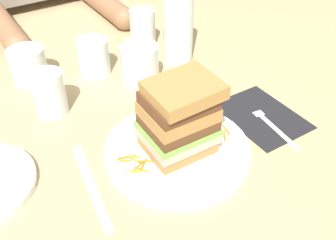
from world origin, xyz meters
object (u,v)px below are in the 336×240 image
at_px(juice_glass, 140,67).
at_px(empty_tumbler_0, 143,28).
at_px(sandwich, 179,118).
at_px(napkin_dark, 261,116).
at_px(main_plate, 177,150).
at_px(empty_tumbler_3, 49,93).
at_px(empty_tumbler_1, 93,57).
at_px(water_bottle, 178,12).
at_px(empty_tumbler_2, 28,65).
at_px(knife, 92,187).
at_px(fork, 268,121).

relative_size(juice_glass, empty_tumbler_0, 0.94).
xyz_separation_m(sandwich, empty_tumbler_0, (0.15, 0.38, -0.03)).
height_order(sandwich, napkin_dark, sandwich).
distance_m(main_plate, empty_tumbler_3, 0.27).
bearing_deg(juice_glass, empty_tumbler_1, 127.84).
bearing_deg(empty_tumbler_0, water_bottle, -75.04).
bearing_deg(empty_tumbler_2, knife, -92.87).
bearing_deg(empty_tumbler_0, knife, -129.62).
bearing_deg(knife, empty_tumbler_2, 87.13).
xyz_separation_m(fork, empty_tumbler_2, (-0.33, 0.40, 0.03)).
relative_size(main_plate, empty_tumbler_1, 3.12).
height_order(knife, empty_tumbler_0, empty_tumbler_0).
bearing_deg(fork, empty_tumbler_0, 95.55).
distance_m(fork, empty_tumbler_3, 0.42).
bearing_deg(empty_tumbler_3, empty_tumbler_1, 34.27).
height_order(main_plate, napkin_dark, main_plate).
relative_size(napkin_dark, juice_glass, 1.95).
bearing_deg(sandwich, empty_tumbler_2, 110.65).
bearing_deg(knife, napkin_dark, -1.59).
height_order(fork, water_bottle, water_bottle).
bearing_deg(empty_tumbler_2, empty_tumbler_3, -90.04).
relative_size(sandwich, water_bottle, 0.50).
bearing_deg(juice_glass, knife, -133.79).
relative_size(sandwich, knife, 0.67).
bearing_deg(empty_tumbler_1, empty_tumbler_0, 20.44).
bearing_deg(sandwich, napkin_dark, -0.64).
relative_size(juice_glass, empty_tumbler_2, 1.09).
xyz_separation_m(napkin_dark, juice_glass, (-0.14, 0.24, 0.04)).
xyz_separation_m(knife, water_bottle, (0.34, 0.26, 0.12)).
height_order(juice_glass, empty_tumbler_0, empty_tumbler_0).
height_order(main_plate, sandwich, sandwich).
distance_m(main_plate, water_bottle, 0.34).
bearing_deg(fork, empty_tumbler_2, 129.94).
xyz_separation_m(empty_tumbler_0, empty_tumbler_3, (-0.29, -0.15, -0.00)).
relative_size(sandwich, empty_tumbler_0, 1.47).
relative_size(sandwich, juice_glass, 1.57).
distance_m(empty_tumbler_1, empty_tumbler_2, 0.14).
bearing_deg(empty_tumbler_0, main_plate, -111.83).
bearing_deg(main_plate, water_bottle, 55.81).
xyz_separation_m(fork, juice_glass, (-0.13, 0.26, 0.03)).
height_order(napkin_dark, empty_tumbler_3, empty_tumbler_3).
bearing_deg(empty_tumbler_1, empty_tumbler_3, -145.73).
xyz_separation_m(main_plate, sandwich, (0.00, -0.00, 0.07)).
xyz_separation_m(fork, empty_tumbler_3, (-0.33, 0.26, 0.04)).
relative_size(napkin_dark, fork, 1.01).
height_order(napkin_dark, juice_glass, juice_glass).
bearing_deg(main_plate, empty_tumbler_3, 120.97).
bearing_deg(fork, juice_glass, 117.05).
distance_m(knife, empty_tumbler_2, 0.37).
distance_m(napkin_dark, fork, 0.02).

